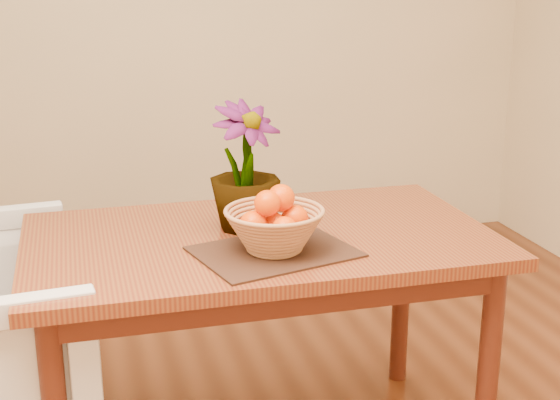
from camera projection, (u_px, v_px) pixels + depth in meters
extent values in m
cube|color=beige|center=(169.00, 3.00, 3.99)|extent=(4.00, 0.02, 2.70)
cube|color=brown|center=(260.00, 241.00, 2.36)|extent=(1.40, 0.80, 0.04)
cube|color=#461B10|center=(260.00, 259.00, 2.38)|extent=(1.28, 0.68, 0.08)
cylinder|color=#461B10|center=(488.00, 375.00, 2.32)|extent=(0.06, 0.06, 0.71)
cylinder|color=#461B10|center=(59.00, 331.00, 2.61)|extent=(0.06, 0.06, 0.71)
cylinder|color=#461B10|center=(401.00, 293.00, 2.92)|extent=(0.06, 0.06, 0.71)
cube|color=#361E13|center=(274.00, 252.00, 2.20)|extent=(0.49, 0.42, 0.01)
cylinder|color=tan|center=(274.00, 249.00, 2.20)|extent=(0.14, 0.14, 0.01)
sphere|color=#FD3E04|center=(274.00, 224.00, 2.18)|extent=(0.06, 0.06, 0.06)
sphere|color=#FD3E04|center=(295.00, 218.00, 2.20)|extent=(0.08, 0.08, 0.08)
sphere|color=#FD3E04|center=(265.00, 216.00, 2.23)|extent=(0.07, 0.07, 0.07)
sphere|color=#FD3E04|center=(253.00, 225.00, 2.15)|extent=(0.08, 0.08, 0.08)
sphere|color=#FD3E04|center=(284.00, 229.00, 2.12)|extent=(0.07, 0.07, 0.07)
sphere|color=#FD3E04|center=(281.00, 198.00, 2.18)|extent=(0.08, 0.08, 0.08)
sphere|color=#FD3E04|center=(267.00, 203.00, 2.13)|extent=(0.07, 0.07, 0.07)
imported|color=#1D4914|center=(245.00, 167.00, 2.35)|extent=(0.29, 0.29, 0.39)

